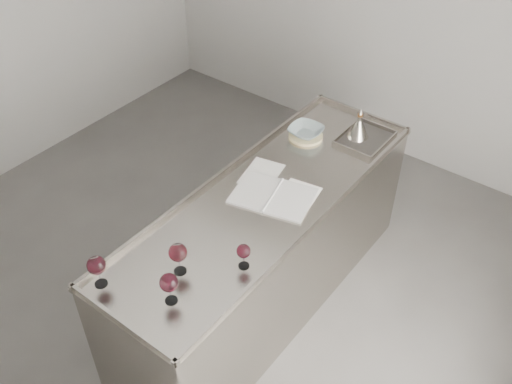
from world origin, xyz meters
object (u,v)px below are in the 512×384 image
Objects in this scene: wine_glass_right at (169,283)px; wine_glass_small at (244,252)px; ceramic_bowl at (306,131)px; wine_glass_left at (97,266)px; notebook at (273,196)px; wine_glass_middle at (178,253)px; wine_funnel at (359,128)px; counter at (266,250)px.

wine_glass_small is at bearing 70.44° from wine_glass_right.
wine_glass_right is 0.80× the size of ceramic_bowl.
wine_glass_left reaches higher than notebook.
wine_glass_left is at bearing -130.22° from wine_glass_middle.
wine_glass_small reaches higher than ceramic_bowl.
wine_glass_left is 1.16m from notebook.
wine_glass_left is 0.85× the size of wine_funnel.
counter is 1.07m from wine_funnel.
wine_funnel is (0.39, 2.00, -0.07)m from wine_glass_left.
wine_glass_right reaches higher than wine_glass_small.
ceramic_bowl is (-0.16, 1.46, -0.09)m from wine_glass_middle.
wine_glass_left is at bearing -101.04° from wine_funnel.
wine_funnel reaches higher than notebook.
wine_glass_right is 0.98m from notebook.
notebook is 2.43× the size of wine_funnel.
counter is 0.88m from ceramic_bowl.
wine_funnel is (0.02, 1.86, -0.06)m from wine_glass_right.
wine_glass_middle reaches higher than wine_glass_left.
wine_glass_middle is at bearing -83.54° from ceramic_bowl.
wine_glass_middle is 0.86× the size of wine_funnel.
wine_glass_small is at bearing -83.22° from notebook.
wine_glass_middle is at bearing -90.54° from counter.
counter is 10.37× the size of ceramic_bowl.
wine_glass_small is 0.28× the size of notebook.
wine_glass_left is 1.25× the size of wine_glass_small.
wine_glass_left reaches higher than wine_glass_right.
wine_glass_middle is 1.26× the size of wine_glass_small.
counter is at bearing 95.78° from wine_glass_right.
wine_glass_small is 1.29m from ceramic_bowl.
wine_glass_small is at bearing -65.47° from counter.
counter is 12.89× the size of wine_glass_right.
wine_funnel is at bearing 82.87° from counter.
notebook is at bearing -95.81° from wine_funnel.
wine_funnel reaches higher than ceramic_bowl.
wine_glass_left reaches higher than wine_glass_small.
ceramic_bowl reaches higher than counter.
ceramic_bowl is (-0.17, 0.69, 0.52)m from counter.
wine_funnel is at bearing 78.96° from wine_glass_left.
ceramic_bowl is at bearing 99.30° from wine_glass_right.
wine_funnel reaches higher than wine_glass_small.
wine_glass_right is at bearing 21.24° from wine_glass_left.
wine_glass_left is at bearing -158.76° from wine_glass_right.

